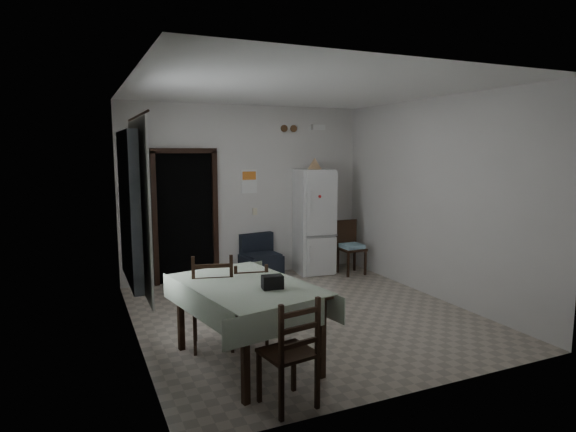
{
  "coord_description": "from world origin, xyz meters",
  "views": [
    {
      "loc": [
        -2.67,
        -5.49,
        2.16
      ],
      "look_at": [
        0.0,
        0.5,
        1.25
      ],
      "focal_mm": 30.0,
      "sensor_mm": 36.0,
      "label": 1
    }
  ],
  "objects_px": {
    "corner_chair": "(352,248)",
    "dining_chair_far_right": "(250,301)",
    "navy_seat": "(261,257)",
    "dining_chair_far_left": "(213,300)",
    "fridge": "(313,221)",
    "dining_chair_near_head": "(288,351)",
    "dining_table": "(247,323)"
  },
  "relations": [
    {
      "from": "dining_chair_far_left",
      "to": "dining_chair_near_head",
      "type": "distance_m",
      "value": 1.48
    },
    {
      "from": "dining_table",
      "to": "dining_chair_far_right",
      "type": "bearing_deg",
      "value": 56.32
    },
    {
      "from": "dining_table",
      "to": "dining_chair_near_head",
      "type": "bearing_deg",
      "value": -98.39
    },
    {
      "from": "fridge",
      "to": "dining_table",
      "type": "relative_size",
      "value": 1.14
    },
    {
      "from": "dining_chair_far_right",
      "to": "dining_chair_near_head",
      "type": "xyz_separation_m",
      "value": [
        -0.18,
        -1.46,
        0.03
      ]
    },
    {
      "from": "dining_chair_far_right",
      "to": "dining_chair_far_left",
      "type": "bearing_deg",
      "value": 12.54
    },
    {
      "from": "navy_seat",
      "to": "dining_chair_far_left",
      "type": "xyz_separation_m",
      "value": [
        -1.5,
        -2.46,
        0.16
      ]
    },
    {
      "from": "navy_seat",
      "to": "corner_chair",
      "type": "distance_m",
      "value": 1.59
    },
    {
      "from": "navy_seat",
      "to": "dining_chair_far_left",
      "type": "distance_m",
      "value": 2.88
    },
    {
      "from": "fridge",
      "to": "dining_chair_far_right",
      "type": "bearing_deg",
      "value": -123.79
    },
    {
      "from": "corner_chair",
      "to": "dining_chair_far_left",
      "type": "distance_m",
      "value": 3.68
    },
    {
      "from": "fridge",
      "to": "dining_chair_near_head",
      "type": "xyz_separation_m",
      "value": [
        -2.23,
        -3.91,
        -0.43
      ]
    },
    {
      "from": "fridge",
      "to": "dining_chair_near_head",
      "type": "distance_m",
      "value": 4.53
    },
    {
      "from": "corner_chair",
      "to": "dining_chair_near_head",
      "type": "xyz_separation_m",
      "value": [
        -2.79,
        -3.54,
        0.02
      ]
    },
    {
      "from": "navy_seat",
      "to": "dining_table",
      "type": "distance_m",
      "value": 3.26
    },
    {
      "from": "corner_chair",
      "to": "dining_table",
      "type": "relative_size",
      "value": 0.58
    },
    {
      "from": "dining_table",
      "to": "dining_chair_far_right",
      "type": "height_order",
      "value": "dining_chair_far_right"
    },
    {
      "from": "navy_seat",
      "to": "corner_chair",
      "type": "xyz_separation_m",
      "value": [
        1.54,
        -0.38,
        0.1
      ]
    },
    {
      "from": "fridge",
      "to": "dining_table",
      "type": "bearing_deg",
      "value": -121.12
    },
    {
      "from": "fridge",
      "to": "dining_chair_far_right",
      "type": "relative_size",
      "value": 1.99
    },
    {
      "from": "dining_table",
      "to": "navy_seat",
      "type": "bearing_deg",
      "value": 55.4
    },
    {
      "from": "navy_seat",
      "to": "dining_chair_far_left",
      "type": "relative_size",
      "value": 0.69
    },
    {
      "from": "corner_chair",
      "to": "dining_chair_near_head",
      "type": "relative_size",
      "value": 0.96
    },
    {
      "from": "dining_table",
      "to": "dining_chair_far_left",
      "type": "distance_m",
      "value": 0.58
    },
    {
      "from": "dining_table",
      "to": "dining_chair_near_head",
      "type": "height_order",
      "value": "dining_chair_near_head"
    },
    {
      "from": "navy_seat",
      "to": "dining_chair_far_right",
      "type": "bearing_deg",
      "value": -120.72
    },
    {
      "from": "fridge",
      "to": "dining_chair_far_right",
      "type": "height_order",
      "value": "fridge"
    },
    {
      "from": "navy_seat",
      "to": "corner_chair",
      "type": "height_order",
      "value": "corner_chair"
    },
    {
      "from": "corner_chair",
      "to": "dining_chair_far_right",
      "type": "xyz_separation_m",
      "value": [
        -2.61,
        -2.08,
        -0.01
      ]
    },
    {
      "from": "dining_chair_near_head",
      "to": "navy_seat",
      "type": "bearing_deg",
      "value": -116.8
    },
    {
      "from": "fridge",
      "to": "corner_chair",
      "type": "relative_size",
      "value": 1.96
    },
    {
      "from": "dining_table",
      "to": "corner_chair",
      "type": "bearing_deg",
      "value": 31.45
    }
  ]
}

